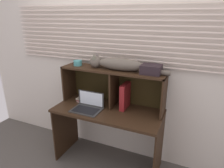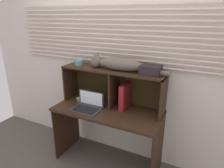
% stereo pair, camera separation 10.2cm
% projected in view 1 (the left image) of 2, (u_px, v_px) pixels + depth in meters
% --- Properties ---
extents(back_panel_with_blinds, '(4.40, 0.08, 2.50)m').
position_uv_depth(back_panel_with_blinds, '(118.00, 63.00, 2.48)').
color(back_panel_with_blinds, beige).
rests_on(back_panel_with_blinds, ground).
extents(desk, '(1.30, 0.58, 0.76)m').
position_uv_depth(desk, '(108.00, 121.00, 2.41)').
color(desk, black).
rests_on(desk, ground).
extents(hutch_shelf_unit, '(1.27, 0.30, 0.47)m').
position_uv_depth(hutch_shelf_unit, '(113.00, 80.00, 2.40)').
color(hutch_shelf_unit, black).
rests_on(hutch_shelf_unit, desk).
extents(cat, '(0.95, 0.16, 0.17)m').
position_uv_depth(cat, '(117.00, 64.00, 2.27)').
color(cat, brown).
rests_on(cat, hutch_shelf_unit).
extents(laptop, '(0.34, 0.25, 0.20)m').
position_uv_depth(laptop, '(88.00, 106.00, 2.36)').
color(laptop, '#2E2E2E').
rests_on(laptop, desk).
extents(binder_upright, '(0.06, 0.23, 0.31)m').
position_uv_depth(binder_upright, '(125.00, 96.00, 2.36)').
color(binder_upright, maroon).
rests_on(binder_upright, desk).
extents(book_stack, '(0.17, 0.21, 0.06)m').
position_uv_depth(book_stack, '(85.00, 98.00, 2.61)').
color(book_stack, gray).
rests_on(book_stack, desk).
extents(small_basket, '(0.10, 0.10, 0.07)m').
position_uv_depth(small_basket, '(78.00, 63.00, 2.49)').
color(small_basket, teal).
rests_on(small_basket, hutch_shelf_unit).
extents(storage_box, '(0.22, 0.18, 0.10)m').
position_uv_depth(storage_box, '(151.00, 69.00, 2.13)').
color(storage_box, black).
rests_on(storage_box, hutch_shelf_unit).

